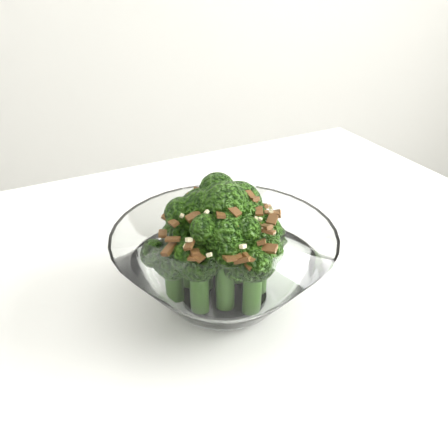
{
  "coord_description": "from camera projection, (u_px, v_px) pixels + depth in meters",
  "views": [
    {
      "loc": [
        0.11,
        -0.42,
        1.09
      ],
      "look_at": [
        0.13,
        0.0,
        0.85
      ],
      "focal_mm": 40.0,
      "sensor_mm": 36.0,
      "label": 1
    }
  ],
  "objects": [
    {
      "name": "broccoli_dish",
      "position": [
        224.0,
        258.0,
        0.51
      ],
      "size": [
        0.23,
        0.23,
        0.14
      ],
      "color": "white",
      "rests_on": "table"
    },
    {
      "name": "table",
      "position": [
        113.0,
        392.0,
        0.52
      ],
      "size": [
        1.42,
        1.22,
        0.75
      ],
      "color": "white",
      "rests_on": "ground"
    }
  ]
}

